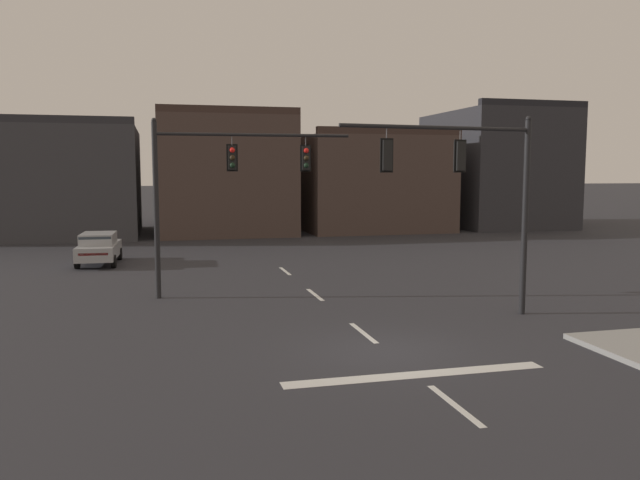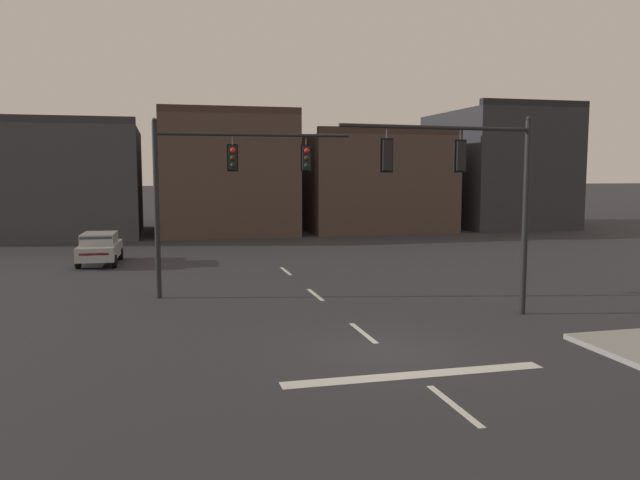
% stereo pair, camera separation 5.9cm
% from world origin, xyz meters
% --- Properties ---
extents(ground_plane, '(400.00, 400.00, 0.00)m').
position_xyz_m(ground_plane, '(0.00, 0.00, 0.00)').
color(ground_plane, '#2B2B30').
extents(stop_bar_paint, '(6.40, 0.50, 0.01)m').
position_xyz_m(stop_bar_paint, '(0.00, -2.00, 0.00)').
color(stop_bar_paint, silver).
rests_on(stop_bar_paint, ground).
extents(lane_centreline, '(0.16, 26.40, 0.01)m').
position_xyz_m(lane_centreline, '(0.00, 2.00, 0.00)').
color(lane_centreline, silver).
rests_on(lane_centreline, ground).
extents(signal_mast_near_side, '(6.61, 0.73, 6.50)m').
position_xyz_m(signal_mast_near_side, '(3.99, 2.96, 4.43)').
color(signal_mast_near_side, black).
rests_on(signal_mast_near_side, ground).
extents(signal_mast_far_side, '(7.41, 0.51, 6.66)m').
position_xyz_m(signal_mast_far_side, '(-3.67, 8.72, 4.51)').
color(signal_mast_far_side, black).
rests_on(signal_mast_far_side, ground).
extents(car_lot_nearside, '(2.07, 4.52, 1.61)m').
position_xyz_m(car_lot_nearside, '(-8.77, 18.56, 0.86)').
color(car_lot_nearside, '#9EA0A5').
rests_on(car_lot_nearside, ground).
extents(building_row, '(47.38, 13.41, 10.22)m').
position_xyz_m(building_row, '(4.15, 35.24, 4.21)').
color(building_row, '#38383D').
rests_on(building_row, ground).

